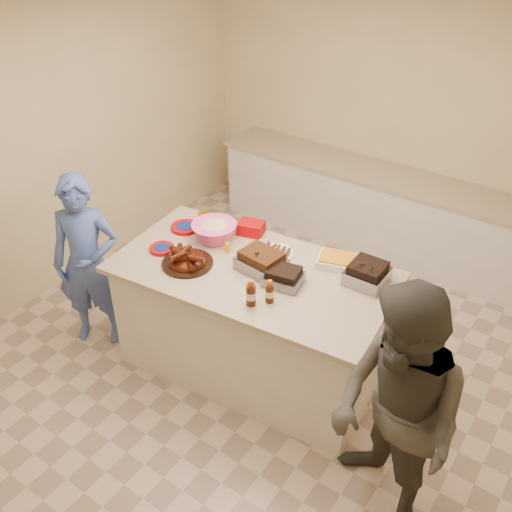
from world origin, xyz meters
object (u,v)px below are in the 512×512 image
Objects in this scene: island at (253,365)px; roasting_pan at (366,282)px; rib_platter at (188,264)px; guest_gray at (377,508)px; bbq_bottle_a at (251,304)px; plastic_cup at (204,222)px; bbq_bottle_b at (269,301)px; coleslaw_bowl at (215,240)px; mustard_bottle at (228,252)px; guest_blue at (102,334)px.

roasting_pan is at bearing 18.53° from island.
guest_gray is (1.90, -0.38, -1.01)m from rib_platter.
bbq_bottle_a is (0.23, -0.34, 1.01)m from island.
plastic_cup is at bearing -168.41° from guest_gray.
roasting_pan is 1.35× the size of bbq_bottle_a.
plastic_cup reaches higher than island.
bbq_bottle_b is 0.10× the size of guest_gray.
island is at bearing -24.32° from plastic_cup.
bbq_bottle_b is (0.82, -0.41, 0.00)m from coleslaw_bowl.
bbq_bottle_a is (0.69, -0.12, 0.00)m from rib_platter.
coleslaw_bowl is 3.41× the size of mustard_bottle.
guest_gray is (2.21, -0.94, -1.01)m from plastic_cup.
bbq_bottle_a reaches higher than bbq_bottle_b.
rib_platter is 0.25× the size of guest_blue.
plastic_cup is at bearing 149.84° from island.
guest_gray is at bearing -35.41° from guest_blue.
island is 1.13m from rib_platter.
rib_platter is 1.42× the size of roasting_pan.
roasting_pan is at bearing 25.14° from rib_platter.
plastic_cup is (-0.46, 0.25, 0.00)m from mustard_bottle.
guest_blue is 0.89× the size of guest_gray.
coleslaw_bowl is 0.21m from mustard_bottle.
rib_platter is 1.07× the size of coleslaw_bowl.
mustard_bottle is at bearing -29.11° from plastic_cup.
bbq_bottle_a is at bearing -61.55° from island.
guest_gray is at bearing -28.36° from island.
plastic_cup is (-1.08, 0.58, 0.00)m from bbq_bottle_b.
plastic_cup reaches higher than guest_blue.
bbq_bottle_a reaches higher than plastic_cup.
plastic_cup is at bearing 118.50° from rib_platter.
roasting_pan is 2.50m from guest_blue.
bbq_bottle_a is (0.73, -0.51, 0.00)m from coleslaw_bowl.
rib_platter is 1.91× the size of bbq_bottle_a.
coleslaw_bowl is at bearing 145.00° from bbq_bottle_a.
bbq_bottle_b is 1.65× the size of mustard_bottle.
guest_blue is at bearing -126.20° from plastic_cup.
coleslaw_bowl is (-0.50, 0.17, 1.01)m from island.
bbq_bottle_a is 1.21m from plastic_cup.
bbq_bottle_a is 2.20× the size of plastic_cup.
bbq_bottle_a reaches higher than guest_blue.
guest_blue is at bearing -152.00° from mustard_bottle.
guest_blue is (-1.36, -0.47, 0.00)m from island.
plastic_cup is at bearing 145.37° from bbq_bottle_a.
plastic_cup is (-0.99, 0.69, 0.00)m from bbq_bottle_a.
guest_blue is at bearing -164.72° from rib_platter.
bbq_bottle_a is 1.60m from guest_gray.
guest_blue is (-2.14, -0.82, -1.01)m from roasting_pan.
mustard_bottle reaches higher than plastic_cup.
guest_gray is (1.45, -0.60, 0.00)m from island.
guest_blue is (-0.91, -0.25, -1.01)m from rib_platter.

